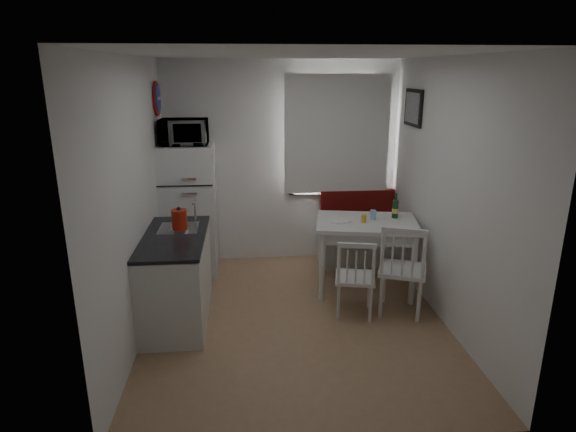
# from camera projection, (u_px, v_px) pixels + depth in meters

# --- Properties ---
(floor) EXTENTS (3.00, 3.50, 0.02)m
(floor) POSITION_uv_depth(u_px,v_px,m) (295.00, 319.00, 4.97)
(floor) COLOR #997351
(floor) RESTS_ON ground
(ceiling) EXTENTS (3.00, 3.50, 0.02)m
(ceiling) POSITION_uv_depth(u_px,v_px,m) (297.00, 54.00, 4.21)
(ceiling) COLOR white
(ceiling) RESTS_ON wall_back
(wall_back) EXTENTS (3.00, 0.02, 2.60)m
(wall_back) POSITION_uv_depth(u_px,v_px,m) (282.00, 164.00, 6.26)
(wall_back) COLOR white
(wall_back) RESTS_ON floor
(wall_front) EXTENTS (3.00, 0.02, 2.60)m
(wall_front) POSITION_uv_depth(u_px,v_px,m) (326.00, 271.00, 2.92)
(wall_front) COLOR white
(wall_front) RESTS_ON floor
(wall_left) EXTENTS (0.02, 3.50, 2.60)m
(wall_left) POSITION_uv_depth(u_px,v_px,m) (135.00, 201.00, 4.46)
(wall_left) COLOR white
(wall_left) RESTS_ON floor
(wall_right) EXTENTS (0.02, 3.50, 2.60)m
(wall_right) POSITION_uv_depth(u_px,v_px,m) (448.00, 194.00, 4.72)
(wall_right) COLOR white
(wall_right) RESTS_ON floor
(window) EXTENTS (1.22, 0.06, 1.47)m
(window) POSITION_uv_depth(u_px,v_px,m) (336.00, 138.00, 6.19)
(window) COLOR silver
(window) RESTS_ON wall_back
(curtain) EXTENTS (1.35, 0.02, 1.50)m
(curtain) POSITION_uv_depth(u_px,v_px,m) (337.00, 135.00, 6.11)
(curtain) COLOR white
(curtain) RESTS_ON wall_back
(kitchen_counter) EXTENTS (0.62, 1.32, 1.16)m
(kitchen_counter) POSITION_uv_depth(u_px,v_px,m) (177.00, 277.00, 4.88)
(kitchen_counter) COLOR silver
(kitchen_counter) RESTS_ON floor
(wall_sign) EXTENTS (0.03, 0.40, 0.40)m
(wall_sign) POSITION_uv_depth(u_px,v_px,m) (158.00, 98.00, 5.60)
(wall_sign) COLOR #193A9B
(wall_sign) RESTS_ON wall_left
(picture_frame) EXTENTS (0.04, 0.52, 0.42)m
(picture_frame) POSITION_uv_depth(u_px,v_px,m) (413.00, 108.00, 5.55)
(picture_frame) COLOR black
(picture_frame) RESTS_ON wall_right
(bench) EXTENTS (1.31, 0.51, 0.94)m
(bench) POSITION_uv_depth(u_px,v_px,m) (368.00, 239.00, 6.41)
(bench) COLOR silver
(bench) RESTS_ON floor
(dining_table) EXTENTS (1.24, 0.97, 0.84)m
(dining_table) POSITION_uv_depth(u_px,v_px,m) (367.00, 229.00, 5.44)
(dining_table) COLOR silver
(dining_table) RESTS_ON floor
(chair_left) EXTENTS (0.47, 0.46, 0.46)m
(chair_left) POSITION_uv_depth(u_px,v_px,m) (357.00, 271.00, 4.85)
(chair_left) COLOR silver
(chair_left) RESTS_ON floor
(chair_right) EXTENTS (0.60, 0.59, 0.53)m
(chair_right) POSITION_uv_depth(u_px,v_px,m) (407.00, 261.00, 4.86)
(chair_right) COLOR silver
(chair_right) RESTS_ON floor
(fridge) EXTENTS (0.65, 0.65, 1.62)m
(fridge) POSITION_uv_depth(u_px,v_px,m) (189.00, 209.00, 5.96)
(fridge) COLOR white
(fridge) RESTS_ON floor
(microwave) EXTENTS (0.55, 0.37, 0.30)m
(microwave) POSITION_uv_depth(u_px,v_px,m) (184.00, 132.00, 5.64)
(microwave) COLOR white
(microwave) RESTS_ON fridge
(kettle) EXTENTS (0.19, 0.19, 0.25)m
(kettle) POSITION_uv_depth(u_px,v_px,m) (179.00, 220.00, 4.84)
(kettle) COLOR #B7210E
(kettle) RESTS_ON kitchen_counter
(wine_bottle) EXTENTS (0.07, 0.07, 0.29)m
(wine_bottle) POSITION_uv_depth(u_px,v_px,m) (395.00, 206.00, 5.49)
(wine_bottle) COLOR #123A1F
(wine_bottle) RESTS_ON dining_table
(drinking_glass_orange) EXTENTS (0.05, 0.05, 0.09)m
(drinking_glass_orange) POSITION_uv_depth(u_px,v_px,m) (364.00, 219.00, 5.35)
(drinking_glass_orange) COLOR gold
(drinking_glass_orange) RESTS_ON dining_table
(drinking_glass_blue) EXTENTS (0.07, 0.07, 0.11)m
(drinking_glass_blue) POSITION_uv_depth(u_px,v_px,m) (373.00, 215.00, 5.45)
(drinking_glass_blue) COLOR #90BCF5
(drinking_glass_blue) RESTS_ON dining_table
(plate) EXTENTS (0.22, 0.22, 0.02)m
(plate) POSITION_uv_depth(u_px,v_px,m) (340.00, 221.00, 5.40)
(plate) COLOR white
(plate) RESTS_ON dining_table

